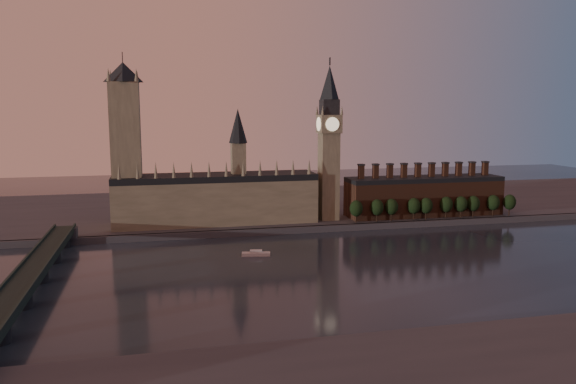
% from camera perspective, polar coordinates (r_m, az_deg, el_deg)
% --- Properties ---
extents(ground, '(900.00, 900.00, 0.00)m').
position_cam_1_polar(ground, '(277.73, 8.88, -7.90)').
color(ground, black).
rests_on(ground, ground).
extents(north_bank, '(900.00, 182.00, 4.00)m').
position_cam_1_polar(north_bank, '(443.20, 0.26, -1.43)').
color(north_bank, '#414145').
rests_on(north_bank, ground).
extents(palace_of_westminster, '(130.00, 30.30, 74.00)m').
position_cam_1_polar(palace_of_westminster, '(367.84, -7.24, -0.42)').
color(palace_of_westminster, gray).
rests_on(palace_of_westminster, north_bank).
extents(victoria_tower, '(24.00, 24.00, 108.00)m').
position_cam_1_polar(victoria_tower, '(362.78, -16.15, 5.15)').
color(victoria_tower, gray).
rests_on(victoria_tower, north_bank).
extents(big_ben, '(15.00, 15.00, 107.00)m').
position_cam_1_polar(big_ben, '(374.33, 4.18, 5.20)').
color(big_ben, gray).
rests_on(big_ben, north_bank).
extents(chimney_block, '(110.00, 25.00, 37.00)m').
position_cam_1_polar(chimney_block, '(404.61, 13.63, -0.34)').
color(chimney_block, '#512F1F').
rests_on(chimney_block, north_bank).
extents(embankment_tree_0, '(8.60, 8.60, 14.88)m').
position_cam_1_polar(embankment_tree_0, '(368.98, 6.95, -1.67)').
color(embankment_tree_0, black).
rests_on(embankment_tree_0, north_bank).
extents(embankment_tree_1, '(8.60, 8.60, 14.88)m').
position_cam_1_polar(embankment_tree_1, '(374.76, 9.04, -1.56)').
color(embankment_tree_1, black).
rests_on(embankment_tree_1, north_bank).
extents(embankment_tree_2, '(8.60, 8.60, 14.88)m').
position_cam_1_polar(embankment_tree_2, '(378.78, 10.48, -1.49)').
color(embankment_tree_2, black).
rests_on(embankment_tree_2, north_bank).
extents(embankment_tree_3, '(8.60, 8.60, 14.88)m').
position_cam_1_polar(embankment_tree_3, '(385.47, 12.66, -1.38)').
color(embankment_tree_3, black).
rests_on(embankment_tree_3, north_bank).
extents(embankment_tree_4, '(8.60, 8.60, 14.88)m').
position_cam_1_polar(embankment_tree_4, '(388.18, 13.86, -1.36)').
color(embankment_tree_4, black).
rests_on(embankment_tree_4, north_bank).
extents(embankment_tree_5, '(8.60, 8.60, 14.88)m').
position_cam_1_polar(embankment_tree_5, '(396.79, 15.79, -1.22)').
color(embankment_tree_5, black).
rests_on(embankment_tree_5, north_bank).
extents(embankment_tree_6, '(8.60, 8.60, 14.88)m').
position_cam_1_polar(embankment_tree_6, '(401.23, 17.17, -1.18)').
color(embankment_tree_6, black).
rests_on(embankment_tree_6, north_bank).
extents(embankment_tree_7, '(8.60, 8.60, 14.88)m').
position_cam_1_polar(embankment_tree_7, '(406.38, 18.31, -1.11)').
color(embankment_tree_7, black).
rests_on(embankment_tree_7, north_bank).
extents(embankment_tree_8, '(8.60, 8.60, 14.88)m').
position_cam_1_polar(embankment_tree_8, '(414.68, 20.13, -1.02)').
color(embankment_tree_8, black).
rests_on(embankment_tree_8, north_bank).
extents(embankment_tree_9, '(8.60, 8.60, 14.88)m').
position_cam_1_polar(embankment_tree_9, '(420.72, 21.59, -0.97)').
color(embankment_tree_9, black).
rests_on(embankment_tree_9, north_bank).
extents(westminster_bridge, '(14.00, 200.00, 11.55)m').
position_cam_1_polar(westminster_bridge, '(259.53, -24.82, -8.04)').
color(westminster_bridge, black).
rests_on(westminster_bridge, ground).
extents(river_boat, '(15.65, 7.07, 3.02)m').
position_cam_1_polar(river_boat, '(302.03, -3.27, -6.26)').
color(river_boat, silver).
rests_on(river_boat, ground).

